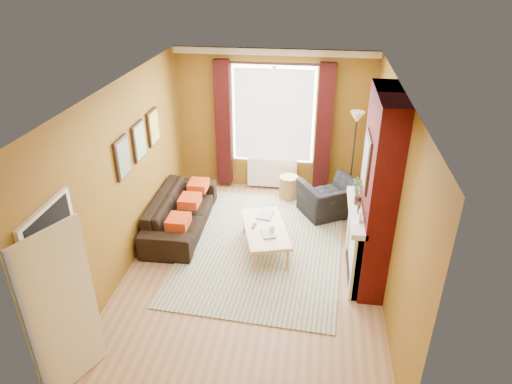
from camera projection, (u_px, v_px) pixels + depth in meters
ground at (254, 264)px, 7.14m from camera, size 5.50×5.50×0.00m
room_walls at (299, 180)px, 6.68m from camera, size 3.82×5.54×2.83m
striped_rug at (263, 247)px, 7.54m from camera, size 2.75×3.67×0.02m
sofa at (181, 212)px, 7.96m from camera, size 0.89×2.19×0.64m
armchair at (330, 198)px, 8.38m from camera, size 1.30×1.26×0.65m
coffee_table at (265, 230)px, 7.32m from camera, size 0.98×1.42×0.43m
wicker_stool at (289, 187)px, 8.98m from camera, size 0.49×0.49×0.46m
floor_lamp at (356, 132)px, 8.30m from camera, size 0.31×0.31×1.82m
book_a at (262, 235)px, 7.09m from camera, size 0.27×0.31×0.02m
book_b at (258, 214)px, 7.66m from camera, size 0.28×0.35×0.02m
mug at (272, 230)px, 7.14m from camera, size 0.12×0.12×0.09m
tv_remote at (254, 226)px, 7.33m from camera, size 0.07×0.15×0.02m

